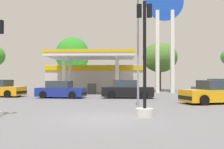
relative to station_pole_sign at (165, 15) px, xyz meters
The scene contains 12 objects.
ground_plane 22.54m from the station_pole_sign, 105.88° to the right, with size 90.00×90.00×0.00m, color slate.
gas_station 11.24m from the station_pole_sign, 157.69° to the left, with size 12.13×12.40×4.50m.
station_pole_sign is the anchor object (origin of this frame).
car_0 15.62m from the station_pole_sign, 139.51° to the right, with size 4.21×2.24×1.44m.
car_1 12.39m from the station_pole_sign, 69.61° to the right, with size 4.59×2.23×1.61m.
car_2 12.66m from the station_pole_sign, 117.57° to the right, with size 4.37×2.20×1.52m.
car_3 19.31m from the station_pole_sign, 155.18° to the right, with size 4.50×2.49×1.53m.
car_4 15.72m from the station_pole_sign, 85.34° to the right, with size 4.57×2.89×1.52m.
traffic_signal_1 21.23m from the station_pole_sign, 101.48° to the right, with size 0.73×0.73×4.95m.
tree_1 14.36m from the station_pole_sign, 149.82° to the left, with size 4.73×4.73×7.55m.
tree_2 7.79m from the station_pole_sign, 86.79° to the left, with size 4.78×4.78×6.66m.
corner_streetlamp 16.55m from the station_pole_sign, 104.55° to the right, with size 0.24×1.48×6.92m.
Camera 1 is at (0.71, -11.21, 1.63)m, focal length 43.33 mm.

